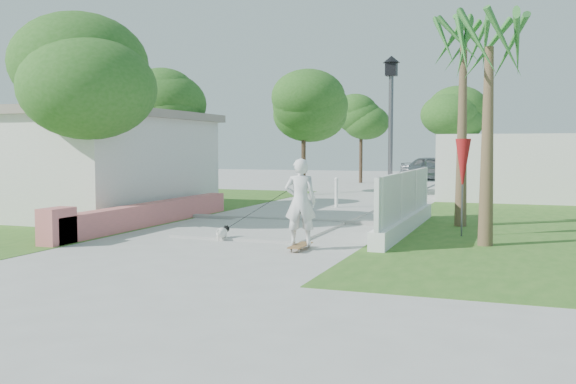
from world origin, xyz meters
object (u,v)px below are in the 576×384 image
at_px(dog, 223,232).
at_px(parked_car, 437,168).
at_px(bollard, 336,192).
at_px(patio_umbrella, 463,165).
at_px(skateboarder, 267,208).
at_px(street_lamp, 391,135).

xyz_separation_m(dog, parked_car, (1.42, 27.58, 0.60)).
relative_size(dog, parked_car, 0.11).
xyz_separation_m(bollard, parked_car, (1.00, 19.60, 0.20)).
xyz_separation_m(patio_umbrella, parked_car, (-3.60, 25.10, -0.90)).
bearing_deg(skateboarder, bollard, -97.07).
height_order(street_lamp, parked_car, street_lamp).
bearing_deg(patio_umbrella, skateboarder, -143.24).
height_order(patio_umbrella, dog, patio_umbrella).
distance_m(patio_umbrella, skateboarder, 4.83).
xyz_separation_m(skateboarder, dog, (-1.22, 0.36, -0.62)).
relative_size(patio_umbrella, parked_car, 0.50).
height_order(skateboarder, dog, skateboarder).
bearing_deg(patio_umbrella, street_lamp, 152.24).
height_order(street_lamp, dog, street_lamp).
xyz_separation_m(street_lamp, patio_umbrella, (1.90, -1.00, -0.74)).
bearing_deg(parked_car, bollard, -160.74).
distance_m(street_lamp, bollard, 5.56).
bearing_deg(dog, parked_car, 96.35).
height_order(bollard, skateboarder, skateboarder).
distance_m(street_lamp, parked_car, 24.21).
xyz_separation_m(street_lamp, skateboarder, (-1.91, -3.84, -1.62)).
bearing_deg(bollard, skateboarder, -84.57).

